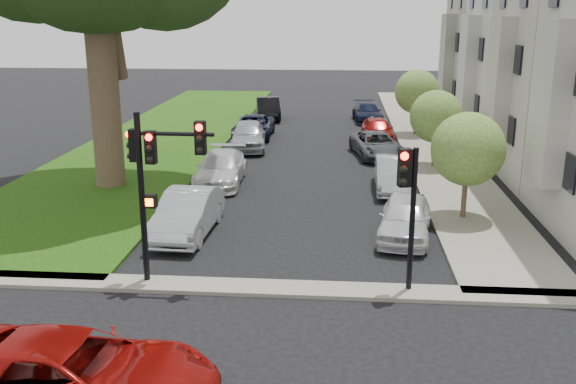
# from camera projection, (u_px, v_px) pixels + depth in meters

# --- Properties ---
(ground) EXTENTS (140.00, 140.00, 0.00)m
(ground) POSITION_uv_depth(u_px,v_px,m) (271.00, 324.00, 15.89)
(ground) COLOR black
(ground) RESTS_ON ground
(grass_strip) EXTENTS (8.00, 44.00, 0.12)m
(grass_strip) POSITION_uv_depth(u_px,v_px,m) (168.00, 135.00, 39.59)
(grass_strip) COLOR #183508
(grass_strip) RESTS_ON ground
(sidewalk_right) EXTENTS (3.50, 44.00, 0.12)m
(sidewalk_right) POSITION_uv_depth(u_px,v_px,m) (426.00, 139.00, 38.34)
(sidewalk_right) COLOR gray
(sidewalk_right) RESTS_ON ground
(sidewalk_cross) EXTENTS (60.00, 1.00, 0.12)m
(sidewalk_cross) POSITION_uv_depth(u_px,v_px,m) (279.00, 289.00, 17.79)
(sidewalk_cross) COLOR gray
(sidewalk_cross) RESTS_ON ground
(house_c) EXTENTS (7.70, 7.55, 15.97)m
(house_c) POSITION_uv_depth(u_px,v_px,m) (542.00, 21.00, 35.05)
(house_c) COLOR #AFA8A3
(house_c) RESTS_ON ground
(house_d) EXTENTS (7.70, 7.55, 15.97)m
(house_d) POSITION_uv_depth(u_px,v_px,m) (508.00, 19.00, 42.24)
(house_d) COLOR gray
(house_d) RESTS_ON ground
(small_tree_a) EXTENTS (2.68, 2.68, 4.02)m
(small_tree_a) POSITION_uv_depth(u_px,v_px,m) (468.00, 149.00, 23.10)
(small_tree_a) COLOR brown
(small_tree_a) RESTS_ON ground
(small_tree_b) EXTENTS (2.55, 2.55, 3.83)m
(small_tree_b) POSITION_uv_depth(u_px,v_px,m) (436.00, 117.00, 30.91)
(small_tree_b) COLOR brown
(small_tree_b) RESTS_ON ground
(small_tree_c) EXTENTS (2.71, 2.71, 4.06)m
(small_tree_c) POSITION_uv_depth(u_px,v_px,m) (417.00, 92.00, 38.98)
(small_tree_c) COLOR brown
(small_tree_c) RESTS_ON ground
(traffic_signal_main) EXTENTS (2.39, 0.62, 4.90)m
(traffic_signal_main) POSITION_uv_depth(u_px,v_px,m) (154.00, 168.00, 17.38)
(traffic_signal_main) COLOR black
(traffic_signal_main) RESTS_ON ground
(traffic_signal_secondary) EXTENTS (0.55, 0.44, 4.07)m
(traffic_signal_secondary) POSITION_uv_depth(u_px,v_px,m) (408.00, 193.00, 16.94)
(traffic_signal_secondary) COLOR black
(traffic_signal_secondary) RESTS_ON ground
(car_cross_near) EXTENTS (5.77, 2.87, 1.57)m
(car_cross_near) POSITION_uv_depth(u_px,v_px,m) (72.00, 377.00, 12.20)
(car_cross_near) COLOR maroon
(car_cross_near) RESTS_ON ground
(car_parked_0) EXTENTS (2.29, 4.40, 1.43)m
(car_parked_0) POSITION_uv_depth(u_px,v_px,m) (405.00, 218.00, 21.76)
(car_parked_0) COLOR silver
(car_parked_0) RESTS_ON ground
(car_parked_1) EXTENTS (1.56, 4.30, 1.41)m
(car_parked_1) POSITION_uv_depth(u_px,v_px,m) (393.00, 175.00, 27.46)
(car_parked_1) COLOR #999BA0
(car_parked_1) RESTS_ON ground
(car_parked_2) EXTENTS (3.00, 5.01, 1.30)m
(car_parked_2) POSITION_uv_depth(u_px,v_px,m) (377.00, 145.00, 33.80)
(car_parked_2) COLOR #3F4247
(car_parked_2) RESTS_ON ground
(car_parked_3) EXTENTS (1.96, 4.27, 1.42)m
(car_parked_3) POSITION_uv_depth(u_px,v_px,m) (378.00, 130.00, 37.74)
(car_parked_3) COLOR maroon
(car_parked_3) RESTS_ON ground
(car_parked_4) EXTENTS (2.18, 4.56, 1.28)m
(car_parked_4) POSITION_uv_depth(u_px,v_px,m) (367.00, 112.00, 44.54)
(car_parked_4) COLOR black
(car_parked_4) RESTS_ON ground
(car_parked_5) EXTENTS (1.80, 4.69, 1.53)m
(car_parked_5) POSITION_uv_depth(u_px,v_px,m) (187.00, 214.00, 22.04)
(car_parked_5) COLOR #999BA0
(car_parked_5) RESTS_ON ground
(car_parked_6) EXTENTS (2.13, 4.92, 1.41)m
(car_parked_6) POSITION_uv_depth(u_px,v_px,m) (221.00, 168.00, 28.55)
(car_parked_6) COLOR silver
(car_parked_6) RESTS_ON ground
(car_parked_7) EXTENTS (2.42, 4.90, 1.61)m
(car_parked_7) POSITION_uv_depth(u_px,v_px,m) (248.00, 135.00, 35.62)
(car_parked_7) COLOR #999BA0
(car_parked_7) RESTS_ON ground
(car_parked_8) EXTENTS (2.28, 4.87, 1.35)m
(car_parked_8) POSITION_uv_depth(u_px,v_px,m) (253.00, 127.00, 38.91)
(car_parked_8) COLOR black
(car_parked_8) RESTS_ON ground
(car_parked_9) EXTENTS (2.29, 4.75, 1.50)m
(car_parked_9) POSITION_uv_depth(u_px,v_px,m) (268.00, 108.00, 45.58)
(car_parked_9) COLOR black
(car_parked_9) RESTS_ON ground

